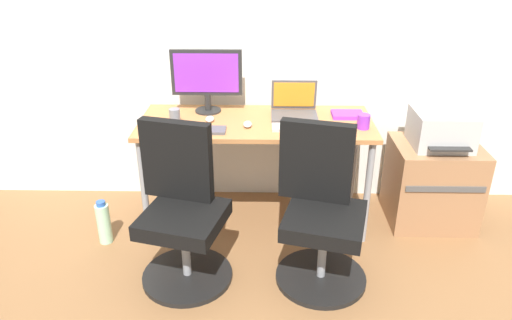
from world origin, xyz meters
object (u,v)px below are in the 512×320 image
printer (441,129)px  open_laptop (294,107)px  side_cabinet (432,183)px  desktop_monitor (207,76)px  coffee_mug (363,121)px  water_bottle_on_floor (104,223)px  office_chair_right (321,214)px  office_chair_left (182,212)px

printer → open_laptop: (-0.98, 0.10, 0.11)m
side_cabinet → open_laptop: bearing=174.2°
desktop_monitor → coffee_mug: size_ratio=5.22×
water_bottle_on_floor → coffee_mug: bearing=6.6°
office_chair_right → coffee_mug: bearing=59.0°
printer → coffee_mug: (-0.55, -0.14, 0.10)m
printer → coffee_mug: coffee_mug is taller
side_cabinet → printer: 0.41m
office_chair_left → open_laptop: 1.07m
water_bottle_on_floor → open_laptop: open_laptop is taller
office_chair_right → open_laptop: open_laptop is taller
coffee_mug → office_chair_left: bearing=-155.7°
office_chair_right → side_cabinet: bearing=36.7°
office_chair_left → open_laptop: open_laptop is taller
side_cabinet → printer: (-0.00, -0.00, 0.41)m
office_chair_left → water_bottle_on_floor: size_ratio=3.03×
office_chair_left → open_laptop: (0.67, 0.74, 0.39)m
side_cabinet → desktop_monitor: (-1.57, 0.16, 0.71)m
printer → coffee_mug: bearing=-166.1°
side_cabinet → water_bottle_on_floor: (-2.24, -0.33, -0.14)m
open_laptop → water_bottle_on_floor: bearing=-161.1°
coffee_mug → office_chair_right: bearing=-121.0°
printer → open_laptop: open_laptop is taller
printer → open_laptop: size_ratio=1.29×
office_chair_left → water_bottle_on_floor: (-0.59, 0.30, -0.28)m
desktop_monitor → side_cabinet: bearing=-5.8°
office_chair_right → side_cabinet: office_chair_right is taller
side_cabinet → office_chair_right: bearing=-143.3°
printer → desktop_monitor: 1.61m
side_cabinet → water_bottle_on_floor: 2.27m
office_chair_left → side_cabinet: size_ratio=1.61×
office_chair_right → printer: 1.10m
water_bottle_on_floor → side_cabinet: bearing=8.4°
side_cabinet → water_bottle_on_floor: side_cabinet is taller
side_cabinet → coffee_mug: (-0.55, -0.14, 0.51)m
office_chair_left → office_chair_right: (0.80, 0.00, 0.00)m
office_chair_left → desktop_monitor: (0.08, 0.79, 0.58)m
open_laptop → printer: bearing=-5.9°
office_chair_right → desktop_monitor: desktop_monitor is taller
office_chair_right → open_laptop: size_ratio=3.03×
office_chair_right → coffee_mug: 0.69m
water_bottle_on_floor → open_laptop: bearing=18.9°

